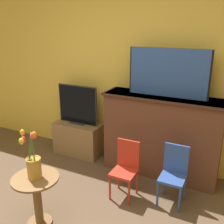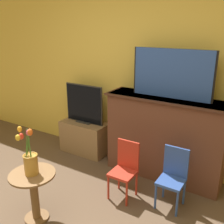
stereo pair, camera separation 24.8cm
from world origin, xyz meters
The scene contains 9 objects.
wall_back centered at (0.00, 2.13, 1.35)m, with size 8.00×0.06×2.70m.
fireplace_mantel centered at (0.53, 1.90, 0.54)m, with size 1.52×0.45×1.06m.
painting centered at (0.57, 1.90, 1.35)m, with size 0.98×0.03×0.58m.
tv_stand centered at (-0.74, 1.89, 0.24)m, with size 0.72×0.37×0.49m.
tv_monitor centered at (-0.74, 1.90, 0.77)m, with size 0.64×0.12×0.58m.
chair_red centered at (0.32, 1.26, 0.37)m, with size 0.27×0.27×0.66m.
chair_blue centered at (0.84, 1.39, 0.37)m, with size 0.27×0.27×0.66m.
side_table centered at (-0.25, 0.43, 0.34)m, with size 0.45×0.45×0.52m.
vase_tulips centered at (-0.25, 0.43, 0.68)m, with size 0.23×0.19×0.50m.
Camera 1 is at (1.35, -1.16, 1.90)m, focal length 42.00 mm.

